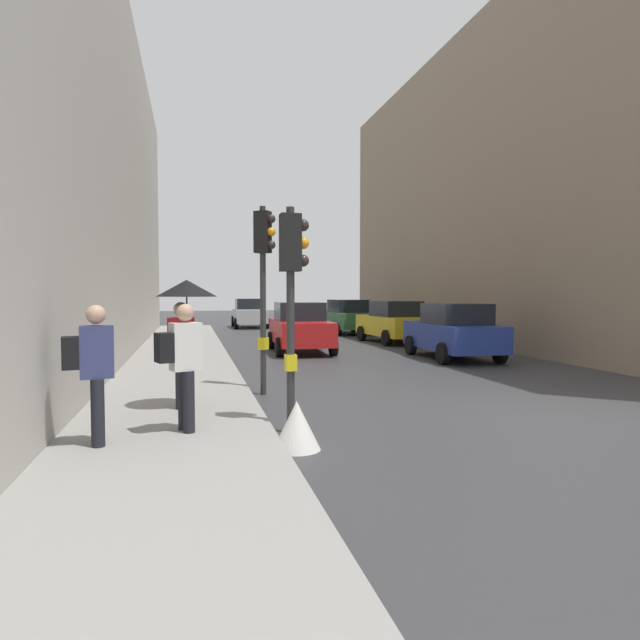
{
  "coord_description": "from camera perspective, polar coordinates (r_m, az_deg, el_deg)",
  "views": [
    {
      "loc": [
        -5.95,
        -8.13,
        2.07
      ],
      "look_at": [
        -1.86,
        9.38,
        1.21
      ],
      "focal_mm": 31.02,
      "sensor_mm": 36.0,
      "label": 1
    }
  ],
  "objects": [
    {
      "name": "pedestrian_with_grey_backpack",
      "position": [
        7.5,
        -22.39,
        -4.42
      ],
      "size": [
        0.64,
        0.39,
        1.77
      ],
      "color": "black",
      "rests_on": "sidewalk_kerb"
    },
    {
      "name": "car_blue_van",
      "position": [
        18.01,
        13.6,
        -1.13
      ],
      "size": [
        2.15,
        4.27,
        1.76
      ],
      "color": "navy",
      "rests_on": "ground"
    },
    {
      "name": "building_facade_right",
      "position": [
        26.96,
        26.13,
        11.69
      ],
      "size": [
        12.0,
        27.93,
        12.79
      ],
      "primitive_type": "cube",
      "color": "gray",
      "rests_on": "ground"
    },
    {
      "name": "car_green_estate",
      "position": [
        28.52,
        2.75,
        0.34
      ],
      "size": [
        2.21,
        4.3,
        1.76
      ],
      "color": "#2D6038",
      "rests_on": "ground"
    },
    {
      "name": "sidewalk_kerb",
      "position": [
        14.27,
        -14.4,
        -5.36
      ],
      "size": [
        2.91,
        40.0,
        0.16
      ],
      "primitive_type": "cube",
      "color": "gray",
      "rests_on": "ground"
    },
    {
      "name": "ground_plane",
      "position": [
        10.29,
        22.84,
        -9.09
      ],
      "size": [
        120.0,
        120.0,
        0.0
      ],
      "primitive_type": "plane",
      "color": "#38383A"
    },
    {
      "name": "car_silver_hatchback",
      "position": [
        34.05,
        -7.29,
        0.71
      ],
      "size": [
        2.06,
        4.22,
        1.76
      ],
      "color": "#BCBCC1",
      "rests_on": "ground"
    },
    {
      "name": "traffic_light_near_right",
      "position": [
        11.31,
        -5.81,
        5.63
      ],
      "size": [
        0.44,
        0.38,
        3.83
      ],
      "color": "#2D2D2D",
      "rests_on": "ground"
    },
    {
      "name": "pedestrian_with_umbrella",
      "position": [
        9.44,
        -13.76,
        1.26
      ],
      "size": [
        1.0,
        1.0,
        2.14
      ],
      "color": "black",
      "rests_on": "sidewalk_kerb"
    },
    {
      "name": "car_red_sedan",
      "position": [
        19.59,
        -2.06,
        -0.75
      ],
      "size": [
        2.16,
        4.27,
        1.76
      ],
      "color": "red",
      "rests_on": "ground"
    },
    {
      "name": "warning_sign_triangle",
      "position": [
        7.46,
        -2.42,
        -10.79
      ],
      "size": [
        0.64,
        0.64,
        0.65
      ],
      "primitive_type": "cone",
      "color": "silver",
      "rests_on": "ground"
    },
    {
      "name": "traffic_light_near_left",
      "position": [
        8.16,
        -2.9,
        4.37
      ],
      "size": [
        0.43,
        0.25,
        3.34
      ],
      "color": "#2D2D2D",
      "rests_on": "ground"
    },
    {
      "name": "pedestrian_with_black_backpack",
      "position": [
        7.86,
        -13.99,
        -3.98
      ],
      "size": [
        0.66,
        0.46,
        1.77
      ],
      "color": "black",
      "rests_on": "sidewalk_kerb"
    },
    {
      "name": "car_yellow_taxi",
      "position": [
        23.47,
        7.63,
        -0.2
      ],
      "size": [
        2.24,
        4.31,
        1.76
      ],
      "color": "yellow",
      "rests_on": "ground"
    }
  ]
}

